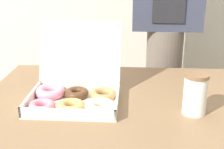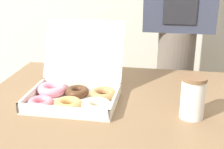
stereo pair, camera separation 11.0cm
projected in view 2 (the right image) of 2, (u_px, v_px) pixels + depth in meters
donut_box at (74, 90)px, 1.14m from camera, size 0.35×0.35×0.27m
coffee_cup at (193, 97)px, 1.00m from camera, size 0.08×0.08×0.14m
person_customer at (179, 10)px, 1.57m from camera, size 0.35×0.24×1.73m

